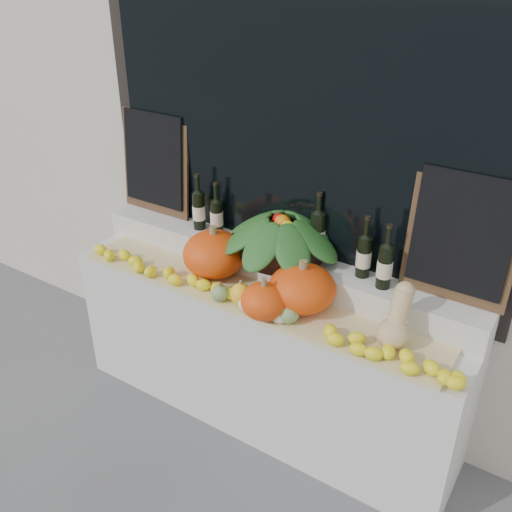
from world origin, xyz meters
TOP-DOWN VIEW (x-y plane):
  - storefront_facade at (0.00, 2.25)m, footprint 7.00×0.94m
  - display_sill at (0.00, 1.52)m, footprint 2.30×0.55m
  - rear_tier at (0.00, 1.68)m, footprint 2.30×0.25m
  - straw_bedding at (0.00, 1.40)m, footprint 2.10×0.32m
  - pumpkin_left at (-0.29, 1.48)m, footprint 0.45×0.45m
  - pumpkin_right at (0.28, 1.45)m, footprint 0.39×0.39m
  - pumpkin_center at (0.16, 1.28)m, footprint 0.30×0.30m
  - butternut_squash at (0.77, 1.42)m, footprint 0.16×0.21m
  - decorative_gourds at (0.09, 1.30)m, footprint 0.49×0.13m
  - lemon_heap at (0.00, 1.29)m, footprint 2.20×0.16m
  - produce_bowl at (0.03, 1.66)m, footprint 0.70×0.70m
  - wine_bottle_far_left at (-0.55, 1.68)m, footprint 0.08×0.08m
  - wine_bottle_near_left at (-0.43, 1.70)m, footprint 0.08×0.08m
  - wine_bottle_tall at (0.20, 1.74)m, footprint 0.08×0.08m
  - wine_bottle_near_right at (0.48, 1.69)m, footprint 0.08×0.08m
  - wine_bottle_far_right at (0.61, 1.65)m, footprint 0.08×0.08m
  - chalkboard_left at (-0.92, 1.74)m, footprint 0.50×0.08m
  - chalkboard_right at (0.92, 1.74)m, footprint 0.50×0.08m

SIDE VIEW (x-z plane):
  - display_sill at x=0.00m, z-range 0.00..0.88m
  - straw_bedding at x=0.00m, z-range 0.88..0.90m
  - lemon_heap at x=0.00m, z-range 0.91..0.97m
  - decorative_gourds at x=0.09m, z-range 0.88..1.03m
  - rear_tier at x=0.00m, z-range 0.88..1.04m
  - pumpkin_center at x=0.16m, z-range 0.91..1.09m
  - pumpkin_right at x=0.28m, z-range 0.91..1.14m
  - butternut_squash at x=0.77m, z-range 0.88..1.17m
  - pumpkin_left at x=-0.29m, z-range 0.91..1.16m
  - wine_bottle_near_left at x=-0.43m, z-range 0.99..1.29m
  - wine_bottle_near_right at x=0.48m, z-range 0.99..1.32m
  - wine_bottle_far_right at x=0.61m, z-range 0.99..1.33m
  - produce_bowl at x=0.03m, z-range 1.04..1.28m
  - wine_bottle_far_left at x=-0.55m, z-range 0.99..1.33m
  - wine_bottle_tall at x=0.20m, z-range 0.99..1.36m
  - chalkboard_left at x=-0.92m, z-range 1.05..1.67m
  - chalkboard_right at x=0.92m, z-range 1.05..1.67m
  - storefront_facade at x=0.00m, z-range 0.00..4.50m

